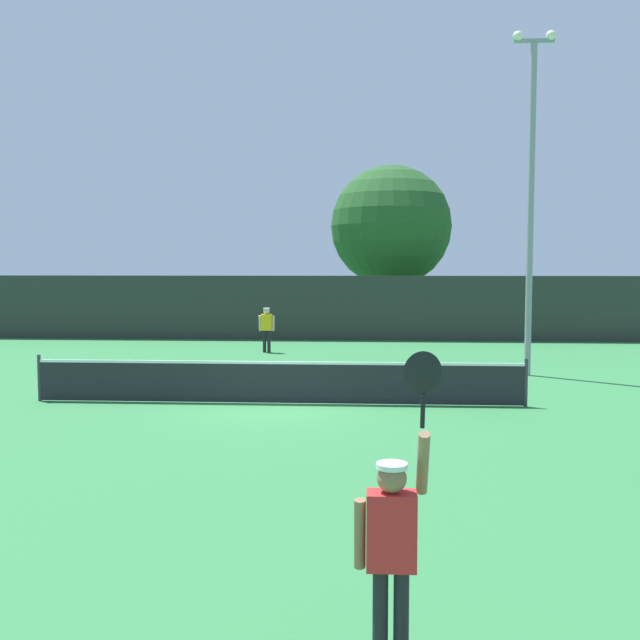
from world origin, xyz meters
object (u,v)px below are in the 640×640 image
light_pole (531,185)px  player_receiving (267,325)px  large_tree (391,226)px  player_serving (393,533)px  tennis_ball (273,386)px  parked_car_near (512,311)px

light_pole → player_receiving: bearing=148.7°
player_receiving → large_tree: (4.73, 8.83, 3.97)m
player_serving → tennis_ball: player_serving is taller
player_receiving → large_tree: size_ratio=0.20×
light_pole → large_tree: (-3.39, 13.77, -0.41)m
light_pole → parked_car_near: bearing=80.1°
player_receiving → large_tree: 10.78m
large_tree → player_receiving: bearing=-118.2°
player_receiving → light_pole: bearing=148.7°
light_pole → large_tree: bearing=103.8°
player_serving → player_receiving: 20.66m
player_receiving → tennis_ball: 7.63m
tennis_ball → parked_car_near: size_ratio=0.02×
player_serving → parked_car_near: bearing=77.2°
player_serving → tennis_ball: 13.13m
large_tree → parked_car_near: 8.36m
light_pole → tennis_ball: bearing=-159.8°
player_serving → large_tree: size_ratio=0.32×
player_receiving → parked_car_near: bearing=-132.2°
player_serving → large_tree: large_tree is taller
tennis_ball → large_tree: size_ratio=0.01×
player_receiving → tennis_ball: (1.18, -7.48, -0.94)m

